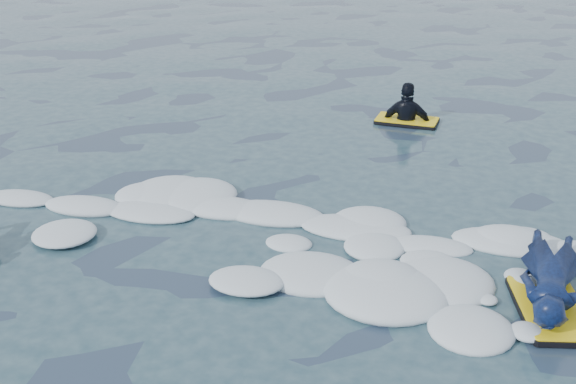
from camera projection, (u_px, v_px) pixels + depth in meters
The scene contains 4 objects.
ground at pixel (239, 289), 7.22m from camera, with size 120.00×120.00×0.00m, color #172939.
foam_band at pixel (266, 243), 8.14m from camera, with size 12.00×3.10×0.30m, color silver, non-canonical shape.
prone_woman_unit at pixel (552, 281), 6.93m from camera, with size 0.84×1.76×0.45m.
waiting_rider_unit at pixel (406, 127), 12.18m from camera, with size 1.08×0.66×1.55m.
Camera 1 is at (1.98, -5.94, 3.77)m, focal length 45.00 mm.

